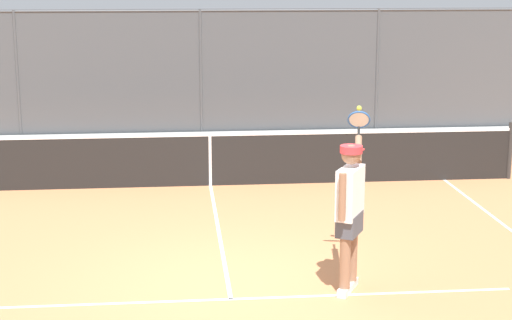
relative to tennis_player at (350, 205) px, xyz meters
The scene contains 5 objects.
ground_plane 1.83m from the tennis_player, 15.23° to the right, with size 60.00×60.00×0.00m, color #C67A4C.
court_line_markings 1.85m from the tennis_player, 19.23° to the left, with size 8.75×9.90×0.01m.
fence_backdrop 10.60m from the tennis_player, 82.24° to the right, with size 19.55×1.37×2.97m.
tennis_net 5.50m from the tennis_player, 74.85° to the right, with size 11.24×0.09×1.07m.
tennis_player is the anchor object (origin of this frame).
Camera 1 is at (0.60, 9.73, 3.74)m, focal length 58.52 mm.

